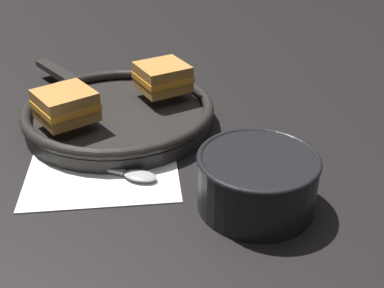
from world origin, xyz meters
TOP-DOWN VIEW (x-y plane):
  - ground_plane at (0.00, 0.00)m, footprint 4.00×4.00m
  - napkin at (-0.10, -0.02)m, footprint 0.24×0.22m
  - soup_bowl at (0.12, -0.09)m, footprint 0.15×0.15m
  - spoon at (-0.06, -0.03)m, footprint 0.15×0.06m
  - skillet at (-0.10, 0.13)m, footprint 0.37×0.39m
  - sandwich_near_left at (-0.17, 0.07)m, footprint 0.12×0.12m
  - sandwich_near_right at (-0.03, 0.19)m, footprint 0.11×0.11m

SIDE VIEW (x-z plane):
  - ground_plane at x=0.00m, z-range 0.00..0.00m
  - napkin at x=-0.10m, z-range 0.00..0.00m
  - spoon at x=-0.06m, z-range 0.00..0.01m
  - skillet at x=-0.10m, z-range 0.00..0.04m
  - soup_bowl at x=0.12m, z-range 0.00..0.08m
  - sandwich_near_left at x=-0.17m, z-range 0.04..0.09m
  - sandwich_near_right at x=-0.03m, z-range 0.04..0.09m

